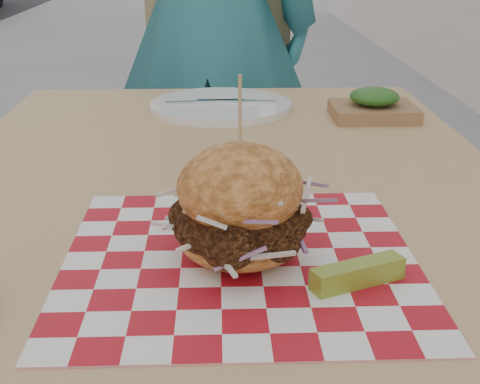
{
  "coord_description": "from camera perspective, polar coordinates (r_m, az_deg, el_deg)",
  "views": [
    {
      "loc": [
        0.34,
        -1.03,
        1.06
      ],
      "look_at": [
        0.36,
        -0.41,
        0.82
      ],
      "focal_mm": 50.0,
      "sensor_mm": 36.0,
      "label": 1
    }
  ],
  "objects": [
    {
      "name": "place_setting",
      "position": [
        1.29,
        -1.66,
        7.36
      ],
      "size": [
        0.27,
        0.27,
        0.02
      ],
      "color": "white",
      "rests_on": "patio_table"
    },
    {
      "name": "sandwich",
      "position": [
        0.67,
        0.0,
        -1.62
      ],
      "size": [
        0.17,
        0.17,
        0.19
      ],
      "color": "#E48B40",
      "rests_on": "paper_liner"
    },
    {
      "name": "kraft_tray",
      "position": [
        1.25,
        11.35,
        7.21
      ],
      "size": [
        0.15,
        0.12,
        0.06
      ],
      "color": "olive",
      "rests_on": "patio_table"
    },
    {
      "name": "pickle_spear",
      "position": [
        0.65,
        10.01,
        -6.88
      ],
      "size": [
        0.1,
        0.06,
        0.02
      ],
      "primitive_type": "cube",
      "rotation": [
        0.0,
        0.0,
        0.4
      ],
      "color": "olive",
      "rests_on": "paper_liner"
    },
    {
      "name": "paper_liner",
      "position": [
        0.69,
        0.0,
        -5.73
      ],
      "size": [
        0.36,
        0.36,
        0.0
      ],
      "primitive_type": "cube",
      "color": "#B4121E",
      "rests_on": "patio_table"
    },
    {
      "name": "patio_table",
      "position": [
        0.92,
        -1.38,
        -3.94
      ],
      "size": [
        0.8,
        1.2,
        0.75
      ],
      "color": "tan",
      "rests_on": "ground"
    },
    {
      "name": "diner",
      "position": [
        1.89,
        -2.65,
        14.42
      ],
      "size": [
        0.64,
        0.45,
        1.69
      ],
      "primitive_type": "imported",
      "rotation": [
        0.0,
        0.0,
        3.06
      ],
      "color": "teal",
      "rests_on": "ground"
    },
    {
      "name": "patio_chair",
      "position": [
        1.96,
        -1.51,
        5.98
      ],
      "size": [
        0.46,
        0.46,
        0.95
      ],
      "rotation": [
        0.0,
        0.0,
        -0.09
      ],
      "color": "tan",
      "rests_on": "ground"
    }
  ]
}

